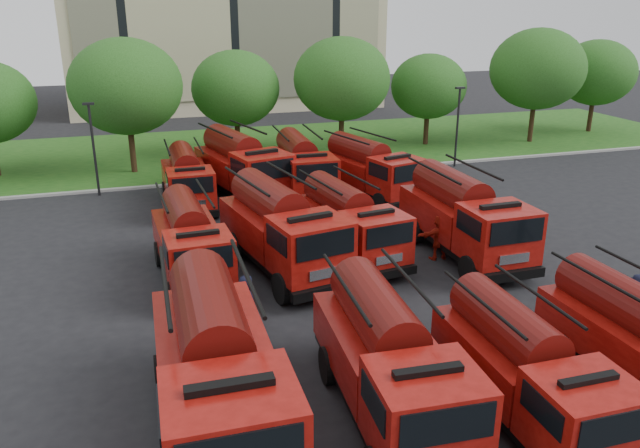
% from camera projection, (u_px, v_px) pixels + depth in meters
% --- Properties ---
extents(ground, '(140.00, 140.00, 0.00)m').
position_uv_depth(ground, '(388.00, 307.00, 21.85)').
color(ground, black).
rests_on(ground, ground).
extents(lawn, '(70.00, 16.00, 0.12)m').
position_uv_depth(lawn, '(247.00, 149.00, 45.23)').
color(lawn, '#134412').
rests_on(lawn, ground).
extents(curb, '(70.00, 0.30, 0.14)m').
position_uv_depth(curb, '(273.00, 177.00, 37.94)').
color(curb, gray).
rests_on(curb, ground).
extents(tree_2, '(6.72, 6.72, 8.22)m').
position_uv_depth(tree_2, '(126.00, 87.00, 37.18)').
color(tree_2, '#382314').
rests_on(tree_2, ground).
extents(tree_3, '(5.88, 5.88, 7.19)m').
position_uv_depth(tree_3, '(236.00, 88.00, 41.61)').
color(tree_3, '#382314').
rests_on(tree_3, ground).
extents(tree_4, '(6.55, 6.55, 8.01)m').
position_uv_depth(tree_4, '(342.00, 79.00, 42.02)').
color(tree_4, '#382314').
rests_on(tree_4, ground).
extents(tree_5, '(5.46, 5.46, 6.68)m').
position_uv_depth(tree_5, '(429.00, 86.00, 45.16)').
color(tree_5, '#382314').
rests_on(tree_5, ground).
extents(tree_6, '(6.89, 6.89, 8.42)m').
position_uv_depth(tree_6, '(538.00, 69.00, 45.65)').
color(tree_6, '#382314').
rests_on(tree_6, ground).
extents(tree_7, '(6.05, 6.05, 7.39)m').
position_uv_depth(tree_7, '(597.00, 73.00, 49.62)').
color(tree_7, '#382314').
rests_on(tree_7, ground).
extents(lamp_post_0, '(0.60, 0.25, 5.11)m').
position_uv_depth(lamp_post_0, '(93.00, 144.00, 33.58)').
color(lamp_post_0, black).
rests_on(lamp_post_0, ground).
extents(lamp_post_1, '(0.60, 0.25, 5.11)m').
position_uv_depth(lamp_post_1, '(458.00, 122.00, 39.70)').
color(lamp_post_1, black).
rests_on(lamp_post_1, ground).
extents(fire_truck_0, '(3.04, 7.94, 3.59)m').
position_uv_depth(fire_truck_0, '(217.00, 371.00, 14.85)').
color(fire_truck_0, black).
rests_on(fire_truck_0, ground).
extents(fire_truck_1, '(2.90, 7.11, 3.17)m').
position_uv_depth(fire_truck_1, '(389.00, 360.00, 15.66)').
color(fire_truck_1, black).
rests_on(fire_truck_1, ground).
extents(fire_truck_2, '(2.40, 6.38, 2.89)m').
position_uv_depth(fire_truck_2, '(525.00, 369.00, 15.53)').
color(fire_truck_2, black).
rests_on(fire_truck_2, ground).
extents(fire_truck_4, '(2.66, 6.69, 3.00)m').
position_uv_depth(fire_truck_4, '(190.00, 241.00, 23.70)').
color(fire_truck_4, black).
rests_on(fire_truck_4, ground).
extents(fire_truck_5, '(3.92, 7.88, 3.43)m').
position_uv_depth(fire_truck_5, '(281.00, 229.00, 24.38)').
color(fire_truck_5, black).
rests_on(fire_truck_5, ground).
extents(fire_truck_6, '(3.20, 6.93, 3.04)m').
position_uv_depth(fire_truck_6, '(348.00, 223.00, 25.68)').
color(fire_truck_6, black).
rests_on(fire_truck_6, ground).
extents(fire_truck_7, '(2.82, 7.51, 3.40)m').
position_uv_depth(fire_truck_7, '(464.00, 216.00, 25.84)').
color(fire_truck_7, black).
rests_on(fire_truck_7, ground).
extents(fire_truck_8, '(2.39, 6.46, 2.93)m').
position_uv_depth(fire_truck_8, '(187.00, 179.00, 32.18)').
color(fire_truck_8, black).
rests_on(fire_truck_8, ground).
extents(fire_truck_9, '(4.39, 8.12, 3.51)m').
position_uv_depth(fire_truck_9, '(242.00, 166.00, 33.64)').
color(fire_truck_9, black).
rests_on(fire_truck_9, ground).
extents(fire_truck_10, '(2.86, 7.23, 3.25)m').
position_uv_depth(fire_truck_10, '(301.00, 167.00, 33.98)').
color(fire_truck_10, black).
rests_on(fire_truck_10, ground).
extents(fire_truck_11, '(4.06, 7.32, 3.16)m').
position_uv_depth(fire_truck_11, '(370.00, 169.00, 33.67)').
color(fire_truck_11, black).
rests_on(fire_truck_11, ground).
extents(firefighter_2, '(0.65, 1.03, 1.66)m').
position_uv_depth(firefighter_2, '(585.00, 338.00, 19.85)').
color(firefighter_2, '#A1180C').
rests_on(firefighter_2, ground).
extents(firefighter_3, '(1.21, 0.92, 1.67)m').
position_uv_depth(firefighter_3, '(632.00, 320.00, 20.95)').
color(firefighter_3, black).
rests_on(firefighter_3, ground).
extents(firefighter_4, '(1.04, 0.83, 1.86)m').
position_uv_depth(firefighter_4, '(248.00, 328.00, 20.48)').
color(firefighter_4, black).
rests_on(firefighter_4, ground).
extents(firefighter_5, '(1.84, 0.82, 1.97)m').
position_uv_depth(firefighter_5, '(438.00, 259.00, 26.01)').
color(firefighter_5, '#A1180C').
rests_on(firefighter_5, ground).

